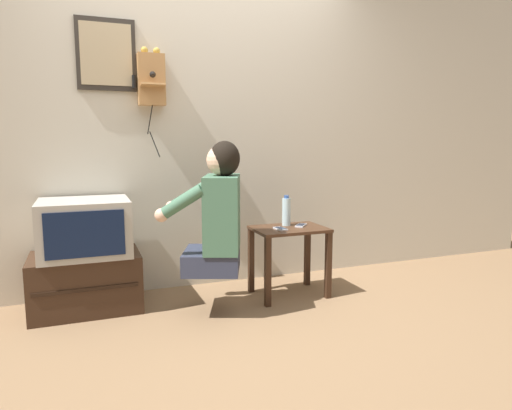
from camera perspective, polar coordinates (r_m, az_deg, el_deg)
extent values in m
plane|color=#846647|center=(2.89, -1.83, -15.40)|extent=(14.00, 14.00, 0.00)
cube|color=beige|center=(3.62, -7.23, 9.98)|extent=(6.80, 0.05, 2.55)
cube|color=#422819|center=(3.37, 4.18, -3.01)|extent=(0.53, 0.38, 0.02)
cube|color=#382215|center=(3.19, 1.48, -8.39)|extent=(0.04, 0.04, 0.49)
cube|color=#382215|center=(3.40, 9.02, -7.47)|extent=(0.04, 0.04, 0.49)
cube|color=#382215|center=(3.49, -0.62, -6.94)|extent=(0.04, 0.04, 0.49)
cube|color=#382215|center=(3.68, 6.43, -6.21)|extent=(0.04, 0.04, 0.49)
cube|color=#2D3347|center=(3.06, -5.54, -6.91)|extent=(0.47, 0.48, 0.14)
cube|color=#426B51|center=(2.99, -4.25, -1.04)|extent=(0.35, 0.45, 0.49)
sphere|color=#DBAD8E|center=(2.96, -4.32, 5.59)|extent=(0.20, 0.20, 0.20)
ellipsoid|color=black|center=(2.95, -3.84, 5.83)|extent=(0.26, 0.26, 0.23)
cylinder|color=#426B51|center=(2.84, -9.28, 0.31)|extent=(0.30, 0.18, 0.22)
cylinder|color=#426B51|center=(3.17, -8.30, 1.14)|extent=(0.30, 0.18, 0.22)
sphere|color=#DBAD8E|center=(2.87, -11.72, -1.24)|extent=(0.09, 0.09, 0.09)
sphere|color=#DBAD8E|center=(3.20, -10.50, -0.27)|extent=(0.09, 0.09, 0.09)
cube|color=#382316|center=(3.36, -20.46, -9.00)|extent=(0.71, 0.46, 0.39)
cube|color=black|center=(3.13, -20.42, -9.90)|extent=(0.64, 0.01, 0.02)
cube|color=#ADA89E|center=(3.26, -20.62, -2.64)|extent=(0.58, 0.49, 0.37)
cube|color=#0C1938|center=(3.02, -20.58, -3.47)|extent=(0.47, 0.01, 0.29)
cube|color=#AD7A47|center=(3.49, -12.97, 15.00)|extent=(0.19, 0.11, 0.36)
cube|color=#AD7A47|center=(3.40, -12.74, 14.43)|extent=(0.17, 0.07, 0.03)
sphere|color=#B79338|center=(3.51, -13.78, 18.28)|extent=(0.05, 0.05, 0.05)
sphere|color=#B79338|center=(3.52, -12.33, 18.29)|extent=(0.05, 0.05, 0.05)
cone|color=black|center=(3.39, -12.72, 15.68)|extent=(0.04, 0.05, 0.04)
cylinder|color=black|center=(3.48, -14.98, 14.67)|extent=(0.03, 0.03, 0.09)
cylinder|color=black|center=(3.45, -13.10, 10.40)|extent=(0.04, 0.04, 0.22)
cylinder|color=black|center=(3.46, -12.54, 7.43)|extent=(0.07, 0.06, 0.19)
cube|color=#2D2823|center=(3.53, -18.23, 17.44)|extent=(0.40, 0.02, 0.49)
cube|color=tan|center=(3.52, -18.21, 17.48)|extent=(0.35, 0.01, 0.43)
cube|color=silver|center=(3.29, 3.08, -2.99)|extent=(0.07, 0.13, 0.01)
cube|color=black|center=(3.29, 3.08, -2.89)|extent=(0.06, 0.10, 0.00)
cube|color=silver|center=(3.43, 5.65, -2.55)|extent=(0.13, 0.13, 0.01)
cube|color=black|center=(3.43, 5.65, -2.45)|extent=(0.10, 0.11, 0.00)
cylinder|color=silver|center=(3.44, 3.81, -0.86)|extent=(0.06, 0.06, 0.21)
cylinder|color=#2D4C8C|center=(3.42, 3.83, 1.03)|extent=(0.04, 0.04, 0.02)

